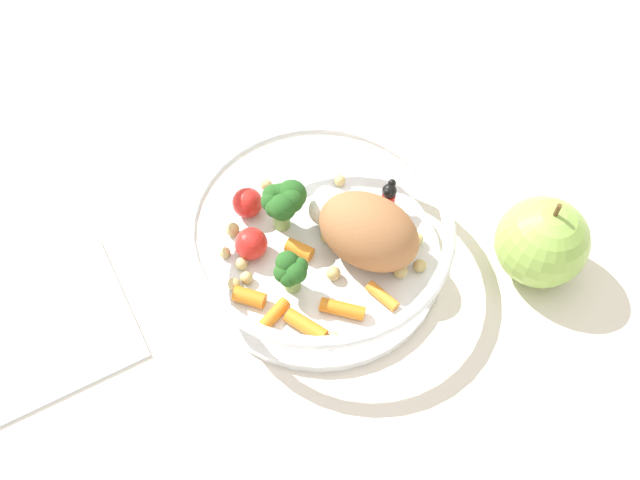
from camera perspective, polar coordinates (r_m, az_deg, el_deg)
The scene contains 4 objects.
ground_plane at distance 0.59m, azimuth 0.56°, elevation -0.60°, with size 2.40×2.40×0.00m, color silver.
food_container at distance 0.55m, azimuth 0.59°, elevation 0.32°, with size 0.21×0.21×0.07m.
loose_apple at distance 0.57m, azimuth 18.09°, elevation -0.16°, with size 0.07×0.07×0.09m.
folded_napkin at distance 0.59m, azimuth -22.19°, elevation -6.92°, with size 0.12×0.13×0.01m, color white.
Camera 1 is at (-0.23, 0.22, 0.49)m, focal length 38.21 mm.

